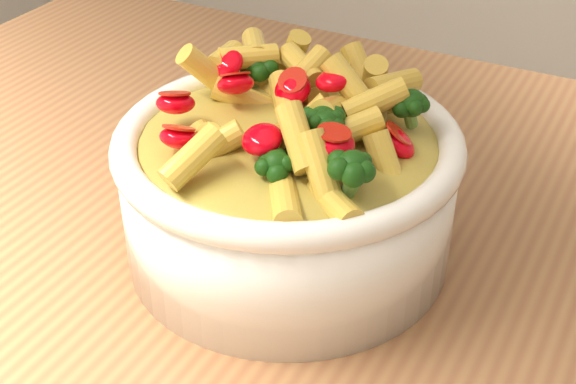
% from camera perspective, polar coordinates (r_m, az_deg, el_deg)
% --- Properties ---
extents(serving_bowl, '(0.24, 0.24, 0.10)m').
position_cam_1_polar(serving_bowl, '(0.56, 0.00, 0.11)').
color(serving_bowl, white).
rests_on(serving_bowl, table).
extents(pasta_salad, '(0.19, 0.19, 0.04)m').
position_cam_1_polar(pasta_salad, '(0.53, 0.00, 5.87)').
color(pasta_salad, '#E9AF49').
rests_on(pasta_salad, serving_bowl).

